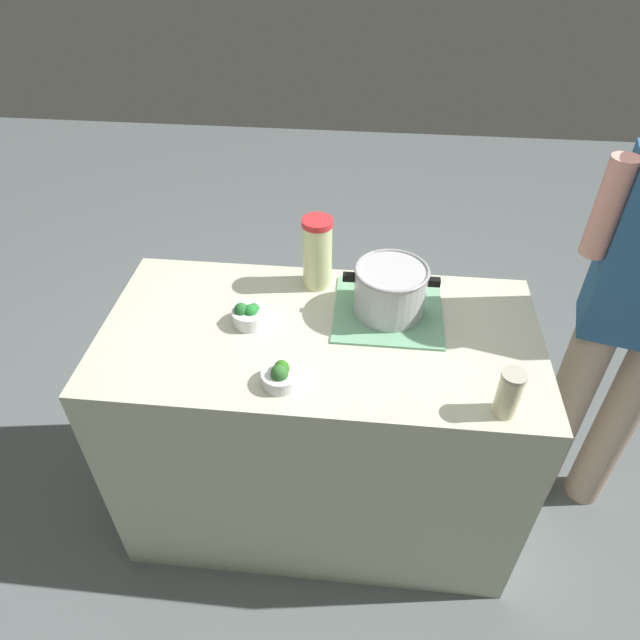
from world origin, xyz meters
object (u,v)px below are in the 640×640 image
at_px(broccoli_bowl_front, 249,315).
at_px(person_cook, 635,322).
at_px(mason_jar, 509,393).
at_px(broccoli_bowl_center, 280,376).
at_px(cooking_pot, 390,289).
at_px(lemonade_pitcher, 317,253).

distance_m(broccoli_bowl_front, person_cook, 1.24).
relative_size(mason_jar, broccoli_bowl_center, 1.35).
xyz_separation_m(cooking_pot, person_cook, (0.79, 0.03, -0.09)).
bearing_deg(lemonade_pitcher, broccoli_bowl_front, -130.00).
height_order(broccoli_bowl_center, person_cook, person_cook).
distance_m(mason_jar, person_cook, 0.64).
bearing_deg(mason_jar, lemonade_pitcher, 136.66).
relative_size(broccoli_bowl_front, broccoli_bowl_center, 1.02).
xyz_separation_m(lemonade_pitcher, person_cook, (1.04, -0.11, -0.13)).
distance_m(lemonade_pitcher, broccoli_bowl_front, 0.32).
distance_m(broccoli_bowl_center, person_cook, 1.16).
distance_m(cooking_pot, broccoli_bowl_front, 0.46).
height_order(broccoli_bowl_front, person_cook, person_cook).
relative_size(cooking_pot, broccoli_bowl_center, 2.82).
xyz_separation_m(lemonade_pitcher, broccoli_bowl_front, (-0.20, -0.23, -0.10)).
distance_m(cooking_pot, person_cook, 0.80).
bearing_deg(person_cook, cooking_pot, -178.18).
bearing_deg(lemonade_pitcher, cooking_pot, -28.27).
relative_size(lemonade_pitcher, mason_jar, 1.75).
bearing_deg(cooking_pot, broccoli_bowl_center, -130.39).
height_order(cooking_pot, broccoli_bowl_center, cooking_pot).
xyz_separation_m(cooking_pot, mason_jar, (0.32, -0.40, -0.02)).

